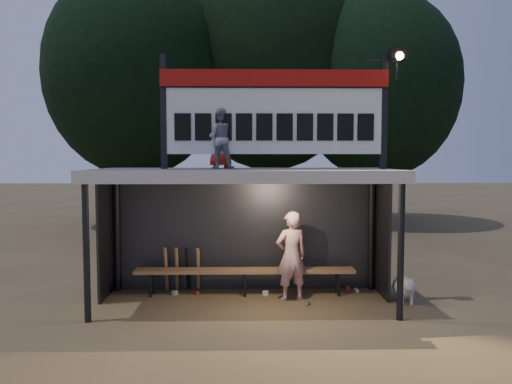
% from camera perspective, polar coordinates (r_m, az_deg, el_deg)
% --- Properties ---
extents(ground, '(80.00, 80.00, 0.00)m').
position_cam_1_polar(ground, '(8.79, -1.28, -12.64)').
color(ground, brown).
rests_on(ground, ground).
extents(player, '(0.67, 0.55, 1.58)m').
position_cam_1_polar(player, '(8.84, 4.04, -7.29)').
color(player, white).
rests_on(player, ground).
extents(child_a, '(0.50, 0.40, 1.02)m').
position_cam_1_polar(child_a, '(8.45, -4.15, 6.10)').
color(child_a, gray).
rests_on(child_a, dugout_shelter).
extents(child_b, '(0.54, 0.37, 1.04)m').
position_cam_1_polar(child_b, '(8.83, -4.08, 6.09)').
color(child_b, '#B2261B').
rests_on(child_b, dugout_shelter).
extents(dugout_shelter, '(5.10, 2.08, 2.32)m').
position_cam_1_polar(dugout_shelter, '(8.69, -1.30, -0.43)').
color(dugout_shelter, '#424245').
rests_on(dugout_shelter, ground).
extents(scoreboard_assembly, '(4.10, 0.27, 1.99)m').
position_cam_1_polar(scoreboard_assembly, '(8.47, 2.51, 9.47)').
color(scoreboard_assembly, black).
rests_on(scoreboard_assembly, dugout_shelter).
extents(bench, '(4.00, 0.35, 0.48)m').
position_cam_1_polar(bench, '(9.21, -1.28, -9.08)').
color(bench, '#997048').
rests_on(bench, ground).
extents(tree_left, '(6.46, 6.46, 9.27)m').
position_cam_1_polar(tree_left, '(19.09, -13.64, 12.92)').
color(tree_left, black).
rests_on(tree_left, ground).
extents(tree_mid, '(7.22, 7.22, 10.36)m').
position_cam_1_polar(tree_mid, '(20.28, 1.69, 14.36)').
color(tree_mid, '#321E16').
rests_on(tree_mid, ground).
extents(tree_right, '(6.08, 6.08, 8.72)m').
position_cam_1_polar(tree_right, '(19.74, 13.76, 11.66)').
color(tree_right, black).
rests_on(tree_right, ground).
extents(dog, '(0.36, 0.81, 0.49)m').
position_cam_1_polar(dog, '(9.17, 16.62, -10.30)').
color(dog, beige).
rests_on(dog, ground).
extents(bats, '(0.68, 0.35, 0.84)m').
position_cam_1_polar(bats, '(9.55, -8.44, -8.67)').
color(bats, '#916844').
rests_on(bats, ground).
extents(litter, '(3.46, 1.09, 0.08)m').
position_cam_1_polar(litter, '(9.31, 2.14, -11.45)').
color(litter, '#B62E1F').
rests_on(litter, ground).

